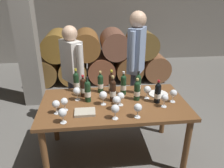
{
  "coord_description": "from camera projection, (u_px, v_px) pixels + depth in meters",
  "views": [
    {
      "loc": [
        -0.27,
        -2.22,
        1.98
      ],
      "look_at": [
        0.0,
        0.2,
        0.91
      ],
      "focal_mm": 34.9,
      "sensor_mm": 36.0,
      "label": 1
    }
  ],
  "objects": [
    {
      "name": "ground_plane",
      "position": [
        114.0,
        154.0,
        2.85
      ],
      "size": [
        14.0,
        14.0,
        0.0
      ],
      "primitive_type": "plane",
      "color": "#66635E"
    },
    {
      "name": "cellar_back_wall",
      "position": [
        96.0,
        11.0,
        6.1
      ],
      "size": [
        10.0,
        0.24,
        2.8
      ],
      "primitive_type": "cube",
      "color": "gray",
      "rests_on": "ground_plane"
    },
    {
      "name": "barrel_stack",
      "position": [
        100.0,
        57.0,
        4.99
      ],
      "size": [
        3.12,
        0.9,
        1.15
      ],
      "color": "brown",
      "rests_on": "ground_plane"
    },
    {
      "name": "stone_pillar",
      "position": [
        26.0,
        33.0,
        3.65
      ],
      "size": [
        0.32,
        0.32,
        2.6
      ],
      "primitive_type": "cube",
      "color": "gray",
      "rests_on": "ground_plane"
    },
    {
      "name": "dining_table",
      "position": [
        114.0,
        109.0,
        2.58
      ],
      "size": [
        1.7,
        0.9,
        0.76
      ],
      "color": "brown",
      "rests_on": "ground_plane"
    },
    {
      "name": "wine_bottle_0",
      "position": [
        138.0,
        84.0,
        2.72
      ],
      "size": [
        0.07,
        0.07,
        0.3
      ],
      "color": "#19381E",
      "rests_on": "dining_table"
    },
    {
      "name": "wine_bottle_1",
      "position": [
        123.0,
        85.0,
        2.69
      ],
      "size": [
        0.07,
        0.07,
        0.3
      ],
      "color": "#19381E",
      "rests_on": "dining_table"
    },
    {
      "name": "wine_bottle_2",
      "position": [
        112.0,
        83.0,
        2.72
      ],
      "size": [
        0.07,
        0.07,
        0.31
      ],
      "color": "black",
      "rests_on": "dining_table"
    },
    {
      "name": "wine_bottle_3",
      "position": [
        113.0,
        90.0,
        2.52
      ],
      "size": [
        0.07,
        0.07,
        0.32
      ],
      "color": "black",
      "rests_on": "dining_table"
    },
    {
      "name": "wine_bottle_4",
      "position": [
        76.0,
        82.0,
        2.76
      ],
      "size": [
        0.07,
        0.07,
        0.31
      ],
      "color": "#19381E",
      "rests_on": "dining_table"
    },
    {
      "name": "wine_bottle_5",
      "position": [
        137.0,
        91.0,
        2.56
      ],
      "size": [
        0.07,
        0.07,
        0.27
      ],
      "color": "#19381E",
      "rests_on": "dining_table"
    },
    {
      "name": "wine_bottle_6",
      "position": [
        158.0,
        93.0,
        2.5
      ],
      "size": [
        0.07,
        0.07,
        0.28
      ],
      "color": "black",
      "rests_on": "dining_table"
    },
    {
      "name": "wine_bottle_7",
      "position": [
        88.0,
        91.0,
        2.52
      ],
      "size": [
        0.07,
        0.07,
        0.31
      ],
      "color": "#19381E",
      "rests_on": "dining_table"
    },
    {
      "name": "wine_bottle_8",
      "position": [
        83.0,
        87.0,
        2.64
      ],
      "size": [
        0.07,
        0.07,
        0.28
      ],
      "color": "black",
      "rests_on": "dining_table"
    },
    {
      "name": "wine_bottle_9",
      "position": [
        100.0,
        83.0,
        2.75
      ],
      "size": [
        0.07,
        0.07,
        0.29
      ],
      "color": "#19381E",
      "rests_on": "dining_table"
    },
    {
      "name": "wine_glass_0",
      "position": [
        115.0,
        109.0,
        2.18
      ],
      "size": [
        0.09,
        0.09,
        0.16
      ],
      "color": "white",
      "rests_on": "dining_table"
    },
    {
      "name": "wine_glass_1",
      "position": [
        64.0,
        102.0,
        2.33
      ],
      "size": [
        0.08,
        0.08,
        0.15
      ],
      "color": "white",
      "rests_on": "dining_table"
    },
    {
      "name": "wine_glass_2",
      "position": [
        77.0,
        91.0,
        2.55
      ],
      "size": [
        0.09,
        0.09,
        0.16
      ],
      "color": "white",
      "rests_on": "dining_table"
    },
    {
      "name": "wine_glass_3",
      "position": [
        138.0,
        108.0,
        2.21
      ],
      "size": [
        0.09,
        0.09,
        0.16
      ],
      "color": "white",
      "rests_on": "dining_table"
    },
    {
      "name": "wine_glass_4",
      "position": [
        117.0,
        100.0,
        2.35
      ],
      "size": [
        0.09,
        0.09,
        0.16
      ],
      "color": "white",
      "rests_on": "dining_table"
    },
    {
      "name": "wine_glass_5",
      "position": [
        147.0,
        90.0,
        2.59
      ],
      "size": [
        0.09,
        0.09,
        0.16
      ],
      "color": "white",
      "rests_on": "dining_table"
    },
    {
      "name": "wine_glass_6",
      "position": [
        173.0,
        93.0,
        2.51
      ],
      "size": [
        0.08,
        0.08,
        0.16
      ],
      "color": "white",
      "rests_on": "dining_table"
    },
    {
      "name": "wine_glass_7",
      "position": [
        103.0,
        96.0,
        2.45
      ],
      "size": [
        0.09,
        0.09,
        0.16
      ],
      "color": "white",
      "rests_on": "dining_table"
    },
    {
      "name": "wine_glass_8",
      "position": [
        56.0,
        104.0,
        2.28
      ],
      "size": [
        0.08,
        0.08,
        0.16
      ],
      "color": "white",
      "rests_on": "dining_table"
    },
    {
      "name": "wine_glass_9",
      "position": [
        121.0,
        96.0,
        2.44
      ],
      "size": [
        0.08,
        0.08,
        0.16
      ],
      "color": "white",
      "rests_on": "dining_table"
    },
    {
      "name": "wine_glass_10",
      "position": [
        62.0,
        113.0,
        2.11
      ],
      "size": [
        0.09,
        0.09,
        0.16
      ],
      "color": "white",
      "rests_on": "dining_table"
    },
    {
      "name": "wine_glass_11",
      "position": [
        165.0,
        98.0,
        2.41
      ],
      "size": [
        0.08,
        0.08,
        0.16
      ],
      "color": "white",
      "rests_on": "dining_table"
    },
    {
      "name": "tasting_notebook",
      "position": [
        85.0,
        112.0,
        2.32
      ],
      "size": [
        0.22,
        0.16,
        0.03
      ],
      "primitive_type": "cube",
      "rotation": [
        0.0,
        0.0,
        0.0
      ],
      "color": "#B2A893",
      "rests_on": "dining_table"
    },
    {
      "name": "serving_plate",
      "position": [
        158.0,
        94.0,
        2.73
      ],
      "size": [
        0.24,
        0.24,
        0.01
      ],
      "primitive_type": "cylinder",
      "color": "white",
      "rests_on": "dining_table"
    },
    {
      "name": "sommelier_presenting",
      "position": [
        136.0,
        59.0,
        3.15
      ],
      "size": [
        0.31,
        0.44,
        1.72
      ],
      "color": "#383842",
      "rests_on": "ground_plane"
    },
    {
      "name": "taster_seated_left",
      "position": [
        73.0,
        70.0,
        3.08
      ],
      "size": [
        0.33,
        0.42,
        1.54
      ],
      "color": "#383842",
      "rests_on": "ground_plane"
    }
  ]
}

